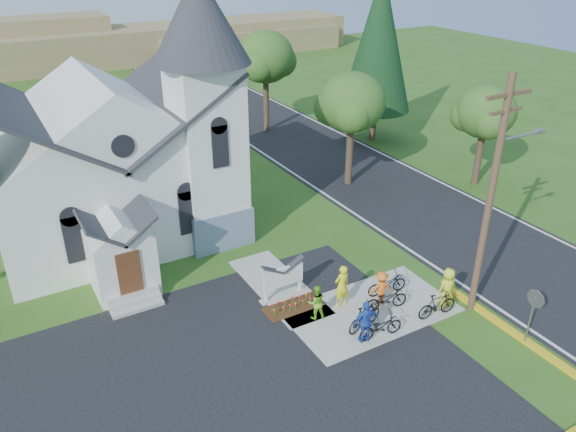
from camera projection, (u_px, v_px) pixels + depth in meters
ground at (348, 328)px, 22.66m from camera, size 120.00×120.00×0.00m
parking_lot at (206, 431)px, 18.00m from camera, size 20.00×16.00×0.02m
road at (340, 164)px, 38.69m from camera, size 8.00×90.00×0.02m
sidewalk at (370, 310)px, 23.70m from camera, size 7.00×4.00×0.05m
church at (114, 139)px, 27.50m from camera, size 12.35×12.00×13.00m
church_sign at (283, 277)px, 24.13m from camera, size 2.20×0.40×1.70m
flower_bed at (294, 307)px, 23.89m from camera, size 2.60×1.10×0.07m
utility_pole at (492, 193)px, 21.43m from camera, size 3.45×0.28×10.00m
stop_sign at (534, 306)px, 21.02m from camera, size 0.11×0.76×2.48m
tree_road_near at (352, 103)px, 33.35m from camera, size 4.00×4.00×7.05m
tree_road_mid at (265, 57)px, 42.59m from camera, size 4.40×4.40×7.80m
tree_road_far at (486, 112)px, 33.63m from camera, size 3.60×3.60×6.30m
conifer at (379, 41)px, 39.89m from camera, size 5.20×5.20×12.40m
distant_hills at (97, 46)px, 66.72m from camera, size 61.00×10.00×5.60m
cyclist_0 at (342, 286)px, 23.56m from camera, size 0.73×0.50×1.94m
bike_0 at (381, 327)px, 21.88m from camera, size 1.96×0.86×1.00m
cyclist_1 at (316, 302)px, 22.87m from camera, size 0.87×0.76×1.53m
bike_1 at (365, 317)px, 22.34m from camera, size 1.95×0.95×1.13m
cyclist_2 at (366, 322)px, 21.47m from camera, size 1.13×0.62×1.83m
bike_2 at (386, 299)px, 23.51m from camera, size 2.01×1.01×1.01m
cyclist_3 at (381, 288)px, 23.75m from camera, size 1.13×0.85×1.56m
bike_3 at (437, 305)px, 23.05m from camera, size 1.90×0.68×1.12m
cyclist_4 at (447, 287)px, 23.57m from camera, size 0.92×0.63×1.81m
bike_4 at (387, 284)px, 24.53m from camera, size 1.96×0.90×0.99m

